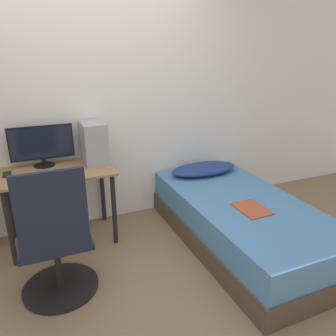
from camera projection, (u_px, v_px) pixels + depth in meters
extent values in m
plane|color=#846647|center=(132.00, 301.00, 2.43)|extent=(14.00, 14.00, 0.00)
cube|color=silver|center=(85.00, 105.00, 3.19)|extent=(8.00, 0.05, 2.50)
cube|color=#997047|center=(57.00, 172.00, 2.97)|extent=(0.99, 0.59, 0.02)
cylinder|color=black|center=(10.00, 229.00, 2.72)|extent=(0.04, 0.04, 0.70)
cylinder|color=black|center=(114.00, 210.00, 3.05)|extent=(0.04, 0.04, 0.70)
cylinder|color=black|center=(11.00, 205.00, 3.14)|extent=(0.04, 0.04, 0.70)
cylinder|color=black|center=(103.00, 190.00, 3.47)|extent=(0.04, 0.04, 0.70)
cylinder|color=black|center=(61.00, 287.00, 2.55)|extent=(0.57, 0.57, 0.03)
cylinder|color=black|center=(58.00, 263.00, 2.48)|extent=(0.05, 0.05, 0.41)
cube|color=black|center=(55.00, 237.00, 2.40)|extent=(0.50, 0.50, 0.04)
cube|color=black|center=(52.00, 213.00, 2.10)|extent=(0.45, 0.04, 0.58)
cube|color=#4C3D2D|center=(240.00, 232.00, 3.15)|extent=(1.01, 2.00, 0.20)
cube|color=teal|center=(242.00, 212.00, 3.07)|extent=(0.98, 1.96, 0.25)
ellipsoid|color=navy|center=(204.00, 169.00, 3.65)|extent=(0.77, 0.36, 0.11)
cube|color=#B24C2D|center=(252.00, 209.00, 2.84)|extent=(0.24, 0.32, 0.01)
cylinder|color=black|center=(45.00, 165.00, 3.09)|extent=(0.19, 0.19, 0.01)
cylinder|color=black|center=(44.00, 161.00, 3.08)|extent=(0.04, 0.04, 0.07)
cube|color=black|center=(42.00, 143.00, 3.02)|extent=(0.57, 0.01, 0.32)
cube|color=black|center=(42.00, 143.00, 3.01)|extent=(0.55, 0.01, 0.29)
cube|color=silver|center=(50.00, 175.00, 2.84)|extent=(0.38, 0.13, 0.02)
cube|color=#99999E|center=(94.00, 143.00, 3.13)|extent=(0.21, 0.34, 0.39)
ellipsoid|color=black|center=(78.00, 171.00, 2.93)|extent=(0.06, 0.09, 0.02)
cube|color=black|center=(7.00, 174.00, 2.86)|extent=(0.07, 0.14, 0.01)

